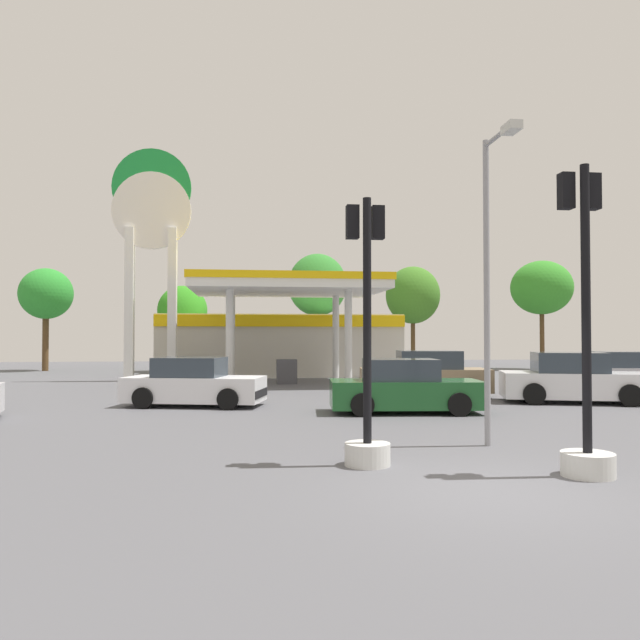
# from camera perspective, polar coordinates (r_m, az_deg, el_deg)

# --- Properties ---
(ground_plane) EXTENTS (90.00, 90.00, 0.00)m
(ground_plane) POSITION_cam_1_polar(r_m,az_deg,el_deg) (9.21, 15.55, -15.01)
(ground_plane) COLOR #56565B
(ground_plane) RESTS_ON ground
(gas_station) EXTENTS (12.79, 12.81, 4.76)m
(gas_station) POSITION_cam_1_polar(r_m,az_deg,el_deg) (33.39, -3.73, -1.73)
(gas_station) COLOR beige
(gas_station) RESTS_ON ground
(station_pole_sign) EXTENTS (3.74, 0.56, 11.18)m
(station_pole_sign) POSITION_cam_1_polar(r_m,az_deg,el_deg) (30.92, -15.33, 7.61)
(station_pole_sign) COLOR white
(station_pole_sign) RESTS_ON ground
(car_0) EXTENTS (4.48, 2.69, 1.50)m
(car_0) POSITION_cam_1_polar(r_m,az_deg,el_deg) (19.44, -11.59, -5.82)
(car_0) COLOR black
(car_0) RESTS_ON ground
(car_1) EXTENTS (4.75, 2.50, 1.63)m
(car_1) POSITION_cam_1_polar(r_m,az_deg,el_deg) (22.55, 9.69, -5.07)
(car_1) COLOR black
(car_1) RESTS_ON ground
(car_2) EXTENTS (4.51, 2.42, 1.54)m
(car_2) POSITION_cam_1_polar(r_m,az_deg,el_deg) (27.06, 26.45, -4.42)
(car_2) COLOR black
(car_2) RESTS_ON ground
(car_4) EXTENTS (4.89, 3.12, 1.63)m
(car_4) POSITION_cam_1_polar(r_m,az_deg,el_deg) (21.62, 22.41, -5.15)
(car_4) COLOR black
(car_4) RESTS_ON ground
(car_5) EXTENTS (4.36, 2.23, 1.51)m
(car_5) POSITION_cam_1_polar(r_m,az_deg,el_deg) (17.59, 7.83, -6.28)
(car_5) COLOR black
(car_5) RESTS_ON ground
(traffic_signal_0) EXTENTS (0.76, 0.76, 4.49)m
(traffic_signal_0) POSITION_cam_1_polar(r_m,az_deg,el_deg) (10.41, 4.36, -5.63)
(traffic_signal_0) COLOR silver
(traffic_signal_0) RESTS_ON ground
(traffic_signal_2) EXTENTS (0.80, 0.80, 4.84)m
(traffic_signal_2) POSITION_cam_1_polar(r_m,az_deg,el_deg) (10.43, 23.37, -5.19)
(traffic_signal_2) COLOR silver
(traffic_signal_2) RESTS_ON ground
(tree_0) EXTENTS (3.20, 3.20, 6.33)m
(tree_0) POSITION_cam_1_polar(r_m,az_deg,el_deg) (41.61, -24.03, 2.18)
(tree_0) COLOR brown
(tree_0) RESTS_ON ground
(tree_1) EXTENTS (2.97, 2.97, 5.19)m
(tree_1) POSITION_cam_1_polar(r_m,az_deg,el_deg) (38.14, -12.61, 0.87)
(tree_1) COLOR brown
(tree_1) RESTS_ON ground
(tree_2) EXTENTS (3.64, 3.64, 7.27)m
(tree_2) POSITION_cam_1_polar(r_m,az_deg,el_deg) (38.39, -0.25, 3.22)
(tree_2) COLOR brown
(tree_2) RESTS_ON ground
(tree_3) EXTENTS (3.62, 3.62, 6.80)m
(tree_3) POSITION_cam_1_polar(r_m,az_deg,el_deg) (41.65, 8.59, 2.27)
(tree_3) COLOR brown
(tree_3) RESTS_ON ground
(tree_4) EXTENTS (3.91, 3.91, 7.01)m
(tree_4) POSITION_cam_1_polar(r_m,az_deg,el_deg) (42.29, 19.83, 2.81)
(tree_4) COLOR brown
(tree_4) RESTS_ON ground
(corner_streetlamp) EXTENTS (0.24, 1.48, 6.06)m
(corner_streetlamp) POSITION_cam_1_polar(r_m,az_deg,el_deg) (12.48, 15.56, 5.68)
(corner_streetlamp) COLOR gray
(corner_streetlamp) RESTS_ON ground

